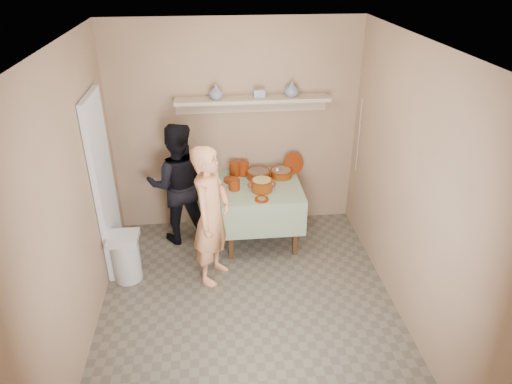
{
  "coord_description": "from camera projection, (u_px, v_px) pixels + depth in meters",
  "views": [
    {
      "loc": [
        -0.29,
        -3.51,
        3.25
      ],
      "look_at": [
        0.15,
        0.75,
        0.95
      ],
      "focal_mm": 32.0,
      "sensor_mm": 36.0,
      "label": 1
    }
  ],
  "objects": [
    {
      "name": "bowl_stack",
      "position": [
        234.0,
        184.0,
        5.28
      ],
      "size": [
        0.13,
        0.13,
        0.13
      ],
      "primitive_type": "cylinder",
      "color": "#661B04",
      "rests_on": "serving_table"
    },
    {
      "name": "trash_bin",
      "position": [
        126.0,
        257.0,
        4.95
      ],
      "size": [
        0.32,
        0.32,
        0.56
      ],
      "color": "silver",
      "rests_on": "ground"
    },
    {
      "name": "tile_panel",
      "position": [
        104.0,
        186.0,
        4.87
      ],
      "size": [
        0.06,
        0.7,
        2.0
      ],
      "primitive_type": "cube",
      "color": "silver",
      "rests_on": "ground"
    },
    {
      "name": "serving_table",
      "position": [
        260.0,
        193.0,
        5.48
      ],
      "size": [
        0.97,
        0.97,
        0.76
      ],
      "color": "#4C2D16",
      "rests_on": "ground"
    },
    {
      "name": "room_shell",
      "position": [
        248.0,
        166.0,
        3.88
      ],
      "size": [
        3.04,
        3.54,
        2.62
      ],
      "color": "tan",
      "rests_on": "ground"
    },
    {
      "name": "person_cook",
      "position": [
        212.0,
        216.0,
        4.75
      ],
      "size": [
        0.58,
        0.68,
        1.57
      ],
      "primitive_type": "imported",
      "rotation": [
        0.0,
        0.0,
        1.13
      ],
      "color": "#E99864",
      "rests_on": "ground"
    },
    {
      "name": "plate_stack_a",
      "position": [
        235.0,
        169.0,
        5.6
      ],
      "size": [
        0.13,
        0.13,
        0.18
      ],
      "primitive_type": "cylinder",
      "color": "#661B04",
      "rests_on": "serving_table"
    },
    {
      "name": "ceramic_box",
      "position": [
        260.0,
        93.0,
        5.25
      ],
      "size": [
        0.13,
        0.1,
        0.09
      ],
      "primitive_type": "cube",
      "rotation": [
        0.0,
        0.0,
        -0.05
      ],
      "color": "navy",
      "rests_on": "wall_shelf"
    },
    {
      "name": "plate_stack_b",
      "position": [
        243.0,
        168.0,
        5.62
      ],
      "size": [
        0.14,
        0.14,
        0.17
      ],
      "primitive_type": "cylinder",
      "color": "#661B04",
      "rests_on": "serving_table"
    },
    {
      "name": "cazuela_meat_a",
      "position": [
        258.0,
        174.0,
        5.55
      ],
      "size": [
        0.3,
        0.3,
        0.1
      ],
      "color": "#60270C",
      "rests_on": "serving_table"
    },
    {
      "name": "cazuela_meat_b",
      "position": [
        281.0,
        172.0,
        5.58
      ],
      "size": [
        0.28,
        0.28,
        0.1
      ],
      "color": "#60270C",
      "rests_on": "serving_table"
    },
    {
      "name": "empty_bowl",
      "position": [
        230.0,
        180.0,
        5.48
      ],
      "size": [
        0.15,
        0.15,
        0.05
      ],
      "primitive_type": "cylinder",
      "color": "#661B04",
      "rests_on": "serving_table"
    },
    {
      "name": "vase_right",
      "position": [
        292.0,
        89.0,
        5.26
      ],
      "size": [
        0.19,
        0.19,
        0.17
      ],
      "primitive_type": "imported",
      "rotation": [
        0.0,
        0.0,
        -0.14
      ],
      "color": "navy",
      "rests_on": "wall_shelf"
    },
    {
      "name": "wall_shelf",
      "position": [
        252.0,
        101.0,
        5.31
      ],
      "size": [
        1.8,
        0.25,
        0.21
      ],
      "color": "#C3AC91",
      "rests_on": "room_shell"
    },
    {
      "name": "electrical_cord",
      "position": [
        359.0,
        136.0,
        5.48
      ],
      "size": [
        0.01,
        0.05,
        0.9
      ],
      "color": "silver",
      "rests_on": "wall_shelf"
    },
    {
      "name": "ground",
      "position": [
        249.0,
        309.0,
        4.64
      ],
      "size": [
        3.5,
        3.5,
        0.0
      ],
      "primitive_type": "plane",
      "color": "#625A4D",
      "rests_on": "ground"
    },
    {
      "name": "propped_lid",
      "position": [
        294.0,
        163.0,
        5.67
      ],
      "size": [
        0.3,
        0.21,
        0.26
      ],
      "primitive_type": "cylinder",
      "rotation": [
        1.2,
        0.0,
        0.38
      ],
      "color": "#661B04",
      "rests_on": "serving_table"
    },
    {
      "name": "vase_left",
      "position": [
        216.0,
        92.0,
        5.17
      ],
      "size": [
        0.23,
        0.23,
        0.17
      ],
      "primitive_type": "imported",
      "rotation": [
        0.0,
        0.0,
        0.84
      ],
      "color": "navy",
      "rests_on": "wall_shelf"
    },
    {
      "name": "front_plate",
      "position": [
        262.0,
        199.0,
        5.09
      ],
      "size": [
        0.16,
        0.16,
        0.03
      ],
      "color": "#661B04",
      "rests_on": "serving_table"
    },
    {
      "name": "person_helper",
      "position": [
        178.0,
        184.0,
        5.44
      ],
      "size": [
        0.76,
        0.6,
        1.52
      ],
      "primitive_type": "imported",
      "rotation": [
        0.0,
        0.0,
        -3.11
      ],
      "color": "black",
      "rests_on": "ground"
    },
    {
      "name": "ladle",
      "position": [
        278.0,
        170.0,
        5.52
      ],
      "size": [
        0.08,
        0.26,
        0.19
      ],
      "color": "silver",
      "rests_on": "cazuela_meat_b"
    },
    {
      "name": "cazuela_rice",
      "position": [
        262.0,
        184.0,
        5.25
      ],
      "size": [
        0.33,
        0.25,
        0.14
      ],
      "color": "#60270C",
      "rests_on": "serving_table"
    }
  ]
}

